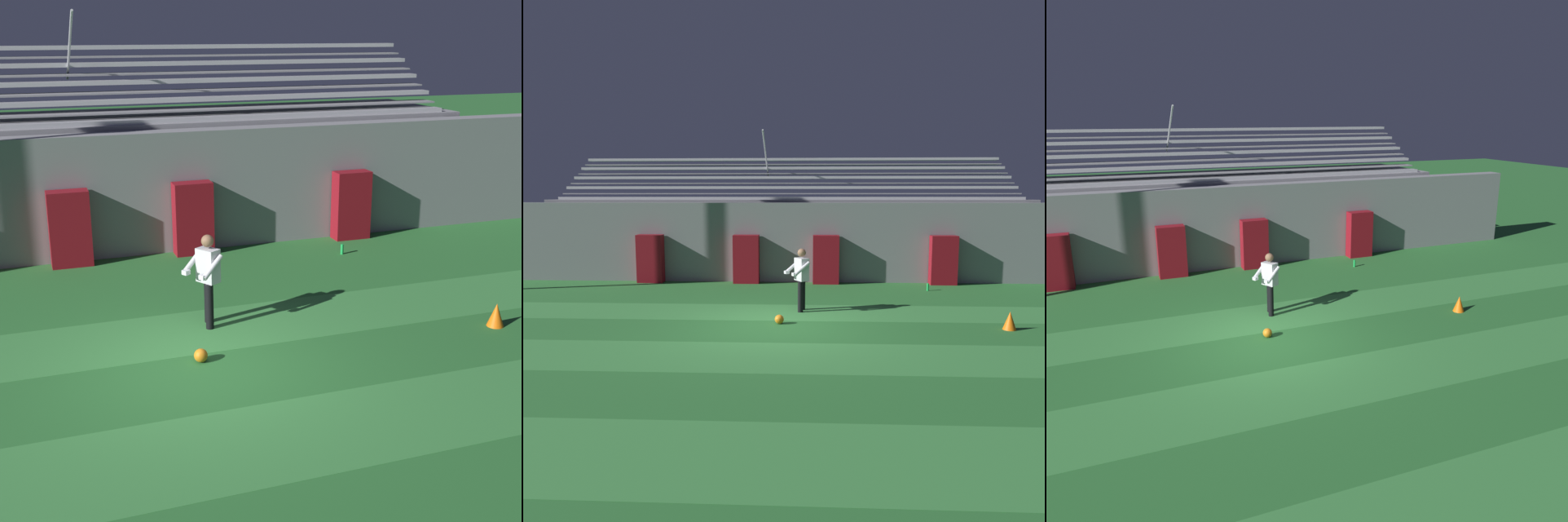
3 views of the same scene
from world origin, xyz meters
The scene contains 12 objects.
ground_plane centered at (0.00, 0.00, 0.00)m, with size 80.00×80.00×0.00m, color #286B2D.
turf_stripe_mid centered at (0.00, -2.27, 0.00)m, with size 28.00×1.87×0.01m, color #38843D.
turf_stripe_far centered at (0.00, 1.47, 0.00)m, with size 28.00×1.87×0.01m, color #38843D.
back_wall centered at (0.00, 6.50, 1.40)m, with size 24.00×0.60×2.80m, color gray.
padding_pillar_gate_left centered at (-1.39, 5.95, 0.84)m, with size 0.89×0.44×1.69m, color maroon.
padding_pillar_gate_right centered at (1.39, 5.95, 0.84)m, with size 0.89×0.44×1.69m, color maroon.
padding_pillar_far_right centered at (5.42, 5.95, 0.84)m, with size 0.89×0.44×1.69m, color maroon.
bleacher_stand centered at (0.00, 8.84, 1.50)m, with size 18.00×4.05×5.43m.
goalkeeper centered at (0.58, 1.65, 0.95)m, with size 0.71×0.74×1.67m.
soccer_ball centered at (0.08, 0.27, 0.11)m, with size 0.22×0.22×0.22m, color orange.
traffic_cone centered at (5.38, -0.03, 0.21)m, with size 0.30×0.30×0.42m, color orange.
water_bottle centered at (4.64, 4.76, 0.12)m, with size 0.07×0.07×0.24m, color green.
Camera 1 is at (-2.45, -9.91, 5.05)m, focal length 50.00 mm.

